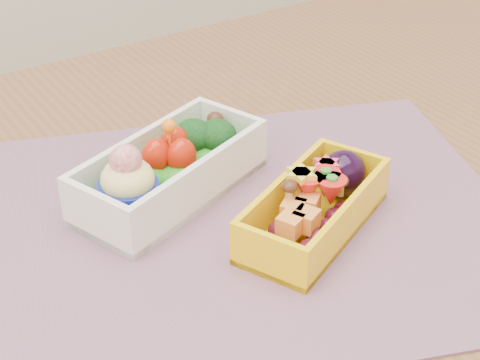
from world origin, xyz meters
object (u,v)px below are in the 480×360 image
table (264,282)px  placemat (236,222)px  bento_yellow (316,205)px  bento_white (169,170)px

table → placemat: (-0.04, -0.02, 0.10)m
table → bento_yellow: size_ratio=6.98×
table → bento_white: bento_white is taller
table → bento_white: bearing=143.2°
bento_white → bento_yellow: bearing=-74.8°
placemat → bento_white: bento_white is taller
placemat → table: bearing=19.9°
placemat → bento_yellow: bearing=-40.5°
table → placemat: size_ratio=2.48×
bento_white → placemat: bearing=-88.2°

